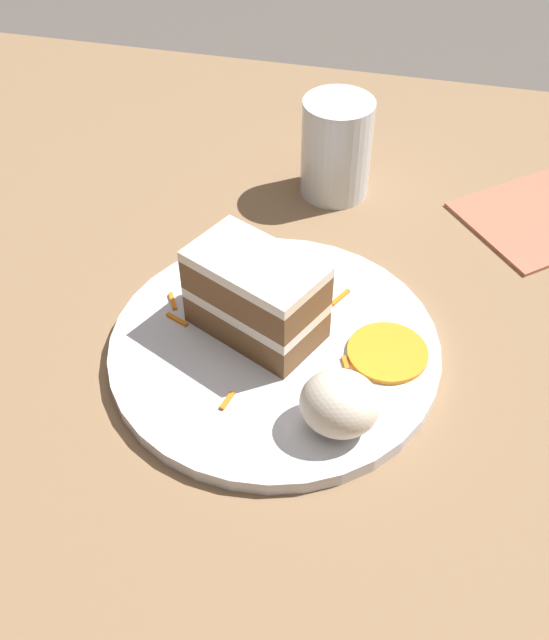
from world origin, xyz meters
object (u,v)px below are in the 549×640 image
object	(u,v)px
plate	(274,348)
orange_garnish	(387,352)
cake_slice	(256,295)
cream_dollop	(340,404)
drinking_glass	(336,154)

from	to	relation	value
plate	orange_garnish	xyz separation A→B (m)	(-0.10, -0.01, 0.01)
plate	orange_garnish	size ratio (longest dim) A/B	4.16
plate	cake_slice	xyz separation A→B (m)	(0.02, -0.01, 0.05)
cream_dollop	orange_garnish	xyz separation A→B (m)	(-0.03, -0.09, -0.02)
cream_dollop	drinking_glass	xyz separation A→B (m)	(0.06, -0.34, 0.01)
cake_slice	cream_dollop	bearing A→B (deg)	-109.54
plate	drinking_glass	xyz separation A→B (m)	(-0.01, -0.27, 0.04)
cake_slice	drinking_glass	bearing A→B (deg)	19.18
orange_garnish	drinking_glass	bearing A→B (deg)	-70.06
orange_garnish	drinking_glass	distance (m)	0.27
orange_garnish	drinking_glass	size ratio (longest dim) A/B	0.64
cream_dollop	drinking_glass	world-z (taller)	drinking_glass
orange_garnish	drinking_glass	xyz separation A→B (m)	(0.09, -0.26, 0.03)
cake_slice	cream_dollop	size ratio (longest dim) A/B	2.09
cream_dollop	cake_slice	bearing A→B (deg)	-45.11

